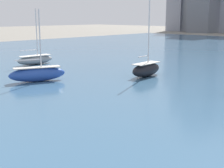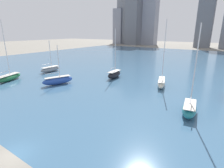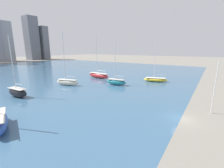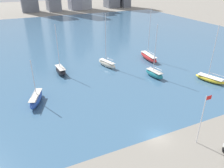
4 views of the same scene
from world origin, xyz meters
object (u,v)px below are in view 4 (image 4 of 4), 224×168
(sailboat_cream, at_px, (107,63))
(sailboat_red, at_px, (149,57))
(sailboat_blue, at_px, (36,99))
(flag_pole, at_px, (202,118))
(sailboat_teal, at_px, (154,73))
(sailboat_black, at_px, (61,70))
(sailboat_yellow, at_px, (210,79))

(sailboat_cream, bearing_deg, sailboat_red, -17.21)
(sailboat_cream, xyz_separation_m, sailboat_blue, (-23.53, -13.52, 0.01))
(flag_pole, xyz_separation_m, sailboat_teal, (9.02, 26.11, -4.08))
(sailboat_teal, relative_size, sailboat_black, 1.03)
(sailboat_cream, bearing_deg, sailboat_yellow, -61.55)
(sailboat_yellow, bearing_deg, sailboat_cream, 115.34)
(sailboat_yellow, xyz_separation_m, sailboat_red, (-5.93, 21.42, 0.28))
(sailboat_yellow, distance_m, sailboat_blue, 45.68)
(flag_pole, distance_m, sailboat_black, 42.36)
(sailboat_red, bearing_deg, flag_pole, -107.30)
(sailboat_black, bearing_deg, sailboat_blue, -126.27)
(sailboat_red, bearing_deg, sailboat_cream, -176.74)
(sailboat_black, bearing_deg, sailboat_yellow, -35.77)
(sailboat_yellow, relative_size, sailboat_cream, 0.93)
(sailboat_cream, bearing_deg, sailboat_blue, -166.26)
(flag_pole, relative_size, sailboat_teal, 0.63)
(sailboat_red, bearing_deg, sailboat_blue, -156.94)
(sailboat_black, height_order, sailboat_red, sailboat_red)
(flag_pole, relative_size, sailboat_blue, 0.92)
(sailboat_blue, bearing_deg, sailboat_teal, 22.65)
(sailboat_blue, bearing_deg, sailboat_yellow, 11.13)
(sailboat_teal, xyz_separation_m, sailboat_red, (6.32, 12.55, 0.04))
(sailboat_cream, bearing_deg, sailboat_black, 161.91)
(flag_pole, distance_m, sailboat_teal, 27.92)
(flag_pole, bearing_deg, sailboat_teal, 70.95)
(sailboat_yellow, height_order, sailboat_black, sailboat_yellow)
(flag_pole, bearing_deg, sailboat_cream, 90.21)
(flag_pole, height_order, sailboat_black, sailboat_black)
(sailboat_cream, relative_size, sailboat_blue, 1.60)
(sailboat_black, bearing_deg, sailboat_red, -5.69)
(flag_pole, bearing_deg, sailboat_blue, 132.94)
(sailboat_teal, xyz_separation_m, sailboat_black, (-23.90, 13.35, 0.09))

